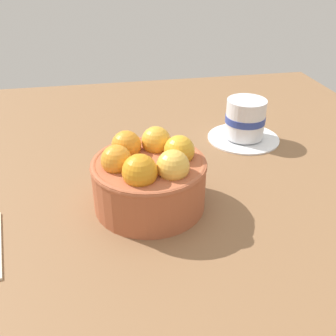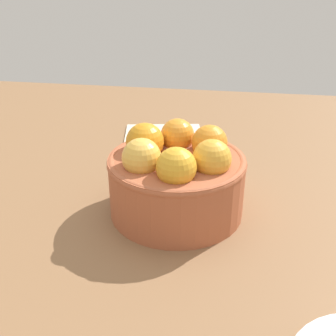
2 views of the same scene
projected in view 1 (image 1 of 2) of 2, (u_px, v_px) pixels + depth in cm
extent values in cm
cube|color=brown|center=(150.00, 215.00, 56.39)|extent=(111.71, 103.76, 3.74)
cylinder|color=#AD5938|center=(149.00, 184.00, 53.68)|extent=(15.50, 15.50, 6.95)
torus|color=#AD5938|center=(149.00, 164.00, 52.13)|extent=(15.70, 15.70, 1.00)
sphere|color=#F0B748|center=(173.00, 166.00, 48.95)|extent=(4.27, 4.27, 4.27)
sphere|color=gold|center=(179.00, 151.00, 52.58)|extent=(4.22, 4.22, 4.22)
sphere|color=gold|center=(156.00, 141.00, 55.07)|extent=(4.21, 4.21, 4.21)
sphere|color=orange|center=(126.00, 145.00, 53.93)|extent=(4.16, 4.16, 4.16)
sphere|color=orange|center=(116.00, 160.00, 50.29)|extent=(4.06, 4.06, 4.06)
sphere|color=orange|center=(140.00, 172.00, 47.80)|extent=(4.46, 4.46, 4.46)
cylinder|color=white|center=(243.00, 137.00, 73.51)|extent=(13.37, 13.37, 0.60)
cylinder|color=white|center=(245.00, 118.00, 71.55)|extent=(7.20, 7.20, 7.14)
cylinder|color=#2D4299|center=(245.00, 119.00, 71.58)|extent=(7.36, 7.36, 1.29)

